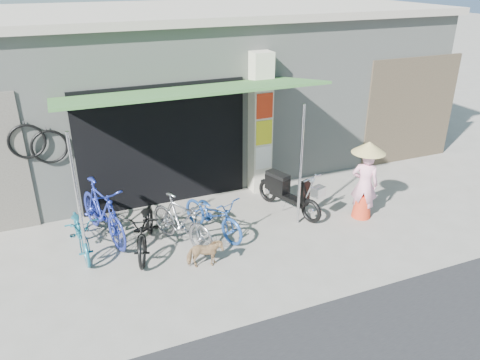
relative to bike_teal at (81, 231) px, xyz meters
name	(u,v)px	position (x,y,z in m)	size (l,w,h in m)	color
ground	(273,253)	(3.02, -1.31, -0.39)	(80.00, 80.00, 0.00)	gray
bicycle_shop	(185,85)	(3.02, 3.78, 1.44)	(12.30, 5.30, 3.66)	gray
shop_pillar	(260,124)	(3.87, 1.13, 1.10)	(0.42, 0.44, 3.00)	beige
awning	(189,93)	(2.12, 0.31, 2.12)	(4.60, 1.88, 2.72)	#35672E
neighbour_right	(411,111)	(8.02, 1.28, 0.91)	(2.60, 0.06, 2.60)	brown
bike_teal	(81,231)	(0.00, 0.00, 0.00)	(0.52, 1.50, 0.79)	#1B677D
bike_blue	(102,211)	(0.42, 0.31, 0.15)	(0.51, 1.81, 1.09)	navy
bike_black	(146,228)	(1.05, -0.38, 0.04)	(0.57, 1.64, 0.86)	black
bike_silver	(182,221)	(1.66, -0.46, 0.08)	(0.44, 1.56, 0.94)	#99989C
bike_navy	(213,214)	(2.29, -0.32, 0.01)	(0.54, 1.54, 0.81)	#214B9A
street_dog	(205,254)	(1.81, -1.26, -0.14)	(0.27, 0.59, 0.50)	tan
moped	(287,191)	(3.96, -0.03, 0.03)	(0.73, 1.61, 0.94)	black
nun	(365,180)	(5.22, -0.81, 0.40)	(0.64, 0.64, 1.57)	#FFABC7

